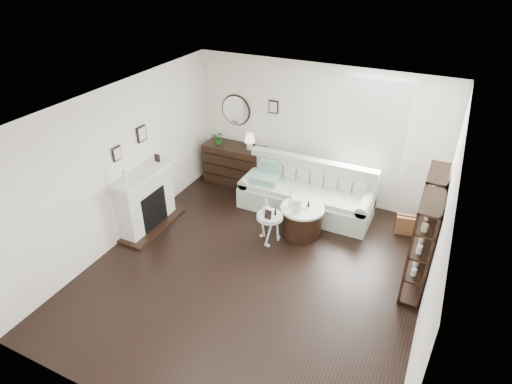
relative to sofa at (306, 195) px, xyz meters
The scene contains 18 objects.
room 1.55m from the sofa, 44.98° to the left, with size 5.50×5.50×5.50m.
fireplace 3.02m from the sofa, 143.75° to the right, with size 0.50×1.40×1.84m.
shelf_unit_far 2.33m from the sofa, 13.38° to the right, with size 0.30×0.80×1.60m.
shelf_unit_near 2.68m from the sofa, 32.75° to the right, with size 0.30×0.80×1.60m.
sofa is the anchor object (origin of this frame).
quilt 0.88m from the sofa, behind, with size 0.55×0.45×0.14m, color #227D50.
suitcase 1.98m from the sofa, ahead, with size 0.53×0.18×0.35m, color brown.
dresser 1.84m from the sofa, 167.69° to the left, with size 1.29×0.55×0.86m.
table_lamp 1.63m from the sofa, 164.56° to the left, with size 0.22×0.22×0.35m, color beige, non-canonical shape.
potted_plant 2.25m from the sofa, behind, with size 0.26×0.23×0.29m, color #184F16.
drum_table 0.79m from the sofa, 76.02° to the right, with size 0.78×0.78×0.54m.
pedestal_table 1.28m from the sofa, 100.35° to the right, with size 0.46×0.46×0.55m.
eiffel_drum 0.82m from the sofa, 68.74° to the right, with size 0.11×0.11×0.19m, color black, non-canonical shape.
bottle_drum 0.93m from the sofa, 90.25° to the right, with size 0.07×0.07×0.32m, color silver.
card_frame_drum 1.02m from the sofa, 81.90° to the right, with size 0.16×0.01×0.22m, color silver.
eiffel_ped 1.27m from the sofa, 96.49° to the right, with size 0.11×0.11×0.20m, color black, non-canonical shape.
flask_ped 1.32m from the sofa, 104.06° to the right, with size 0.15×0.15×0.27m, color silver, non-canonical shape.
card_frame_ped 1.42m from the sofa, 98.65° to the right, with size 0.12×0.01×0.16m, color black.
Camera 1 is at (2.29, -4.75, 4.61)m, focal length 30.00 mm.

